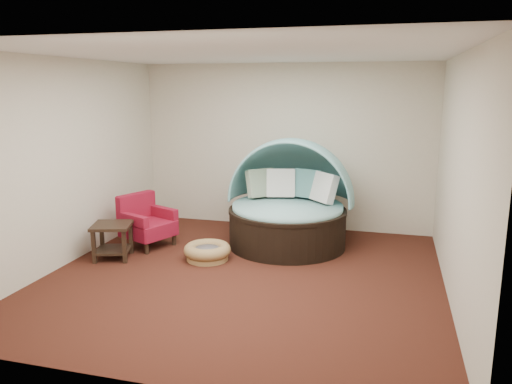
% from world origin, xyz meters
% --- Properties ---
extents(floor, '(5.00, 5.00, 0.00)m').
position_xyz_m(floor, '(0.00, 0.00, 0.00)').
color(floor, '#491F15').
rests_on(floor, ground).
extents(wall_back, '(5.00, 0.00, 5.00)m').
position_xyz_m(wall_back, '(0.00, 2.50, 1.40)').
color(wall_back, beige).
rests_on(wall_back, floor).
extents(wall_front, '(5.00, 0.00, 5.00)m').
position_xyz_m(wall_front, '(0.00, -2.50, 1.40)').
color(wall_front, beige).
rests_on(wall_front, floor).
extents(wall_left, '(0.00, 5.00, 5.00)m').
position_xyz_m(wall_left, '(-2.50, 0.00, 1.40)').
color(wall_left, beige).
rests_on(wall_left, floor).
extents(wall_right, '(0.00, 5.00, 5.00)m').
position_xyz_m(wall_right, '(2.50, 0.00, 1.40)').
color(wall_right, beige).
rests_on(wall_right, floor).
extents(ceiling, '(5.00, 5.00, 0.00)m').
position_xyz_m(ceiling, '(0.00, 0.00, 2.80)').
color(ceiling, white).
rests_on(ceiling, wall_back).
extents(canopy_daybed, '(1.97, 1.84, 1.65)m').
position_xyz_m(canopy_daybed, '(0.29, 1.51, 0.76)').
color(canopy_daybed, black).
rests_on(canopy_daybed, floor).
extents(pet_basket, '(0.82, 0.82, 0.23)m').
position_xyz_m(pet_basket, '(-0.68, 0.48, 0.12)').
color(pet_basket, '#9A7646').
rests_on(pet_basket, floor).
extents(red_armchair, '(0.89, 0.89, 0.80)m').
position_xyz_m(red_armchair, '(-1.82, 0.85, 0.37)').
color(red_armchair, black).
rests_on(red_armchair, floor).
extents(side_table, '(0.66, 0.66, 0.51)m').
position_xyz_m(side_table, '(-2.00, 0.19, 0.33)').
color(side_table, black).
rests_on(side_table, floor).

